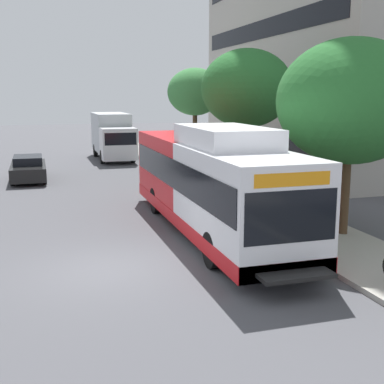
# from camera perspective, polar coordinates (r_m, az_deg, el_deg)

# --- Properties ---
(ground_plane) EXTENTS (120.00, 120.00, 0.00)m
(ground_plane) POSITION_cam_1_polar(r_m,az_deg,el_deg) (21.68, -12.17, -1.66)
(ground_plane) COLOR #4C4C51
(sidewalk_curb) EXTENTS (3.00, 56.00, 0.14)m
(sidewalk_curb) POSITION_cam_1_polar(r_m,az_deg,el_deg) (21.47, 7.25, -1.43)
(sidewalk_curb) COLOR #A8A399
(sidewalk_curb) RESTS_ON ground
(transit_bus) EXTENTS (2.58, 12.25, 3.65)m
(transit_bus) POSITION_cam_1_polar(r_m,az_deg,el_deg) (17.12, 2.07, 1.07)
(transit_bus) COLOR white
(transit_bus) RESTS_ON ground
(street_tree_near_stop) EXTENTS (4.61, 4.61, 6.21)m
(street_tree_near_stop) POSITION_cam_1_polar(r_m,az_deg,el_deg) (16.90, 17.26, 9.60)
(street_tree_near_stop) COLOR #4C3823
(street_tree_near_stop) RESTS_ON sidewalk_curb
(street_tree_mid_block) EXTENTS (4.23, 4.23, 6.54)m
(street_tree_mid_block) POSITION_cam_1_polar(r_m,az_deg,el_deg) (24.11, 6.14, 11.41)
(street_tree_mid_block) COLOR #4C3823
(street_tree_mid_block) RESTS_ON sidewalk_curb
(street_tree_far_block) EXTENTS (3.33, 3.33, 6.03)m
(street_tree_far_block) POSITION_cam_1_polar(r_m,az_deg,el_deg) (31.36, 0.33, 11.08)
(street_tree_far_block) COLOR #4C3823
(street_tree_far_block) RESTS_ON sidewalk_curb
(parked_car_far_lane) EXTENTS (1.80, 4.50, 1.33)m
(parked_car_far_lane) POSITION_cam_1_polar(r_m,az_deg,el_deg) (28.99, -17.80, 2.52)
(parked_car_far_lane) COLOR black
(parked_car_far_lane) RESTS_ON ground
(box_truck_background) EXTENTS (2.32, 7.01, 3.25)m
(box_truck_background) POSITION_cam_1_polar(r_m,az_deg,el_deg) (37.14, -8.87, 6.32)
(box_truck_background) COLOR silver
(box_truck_background) RESTS_ON ground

